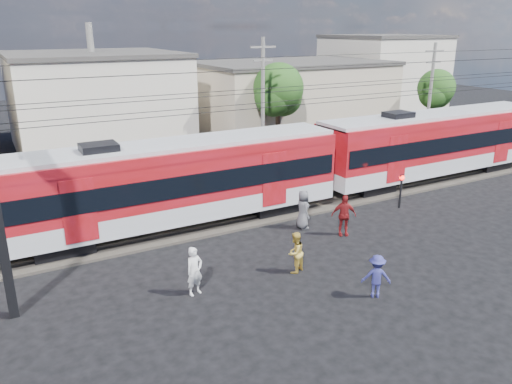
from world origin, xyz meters
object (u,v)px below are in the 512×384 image
pedestrian_a (195,271)px  pedestrian_c (376,276)px  car_silver (463,141)px  commuter_train (178,180)px  crossing_signal (401,185)px

pedestrian_a → pedestrian_c: 6.39m
pedestrian_a → car_silver: 28.67m
commuter_train → car_silver: size_ratio=12.97×
commuter_train → pedestrian_a: bearing=-106.1°
pedestrian_a → pedestrian_c: (5.50, -3.26, -0.10)m
car_silver → pedestrian_a: bearing=108.1°
commuter_train → crossing_signal: 11.53m
car_silver → crossing_signal: crossing_signal is taller
pedestrian_a → car_silver: size_ratio=0.46×
pedestrian_a → pedestrian_c: pedestrian_a is taller
pedestrian_c → pedestrian_a: bearing=2.6°
commuter_train → pedestrian_a: 6.47m
car_silver → pedestrian_c: bearing=119.7°
commuter_train → car_silver: (24.92, 4.50, -1.74)m
car_silver → crossing_signal: 15.73m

